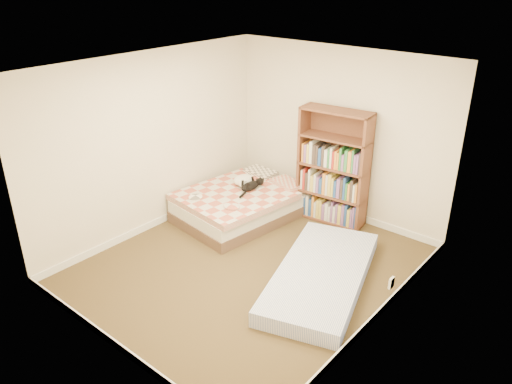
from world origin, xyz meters
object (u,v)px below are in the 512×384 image
Objects in this scene: bed at (242,203)px; floor_mattress at (321,276)px; black_cat at (252,185)px; bookshelf at (333,182)px; white_dog at (244,181)px.

bed is 1.99m from floor_mattress.
floor_mattress is 3.57× the size of black_cat.
bed is at bearing 141.84° from floor_mattress.
floor_mattress is at bearing -13.05° from bed.
black_cat reaches higher than floor_mattress.
bed is 1.38m from bookshelf.
bed is 5.15× the size of white_dog.
black_cat is at bearing 6.85° from white_dog.
bookshelf reaches higher than white_dog.
bed is 3.23× the size of black_cat.
black_cat is at bearing 65.34° from bed.
bed reaches higher than floor_mattress.
bookshelf is (1.07, 0.79, 0.38)m from bed.
bookshelf reaches higher than bed.
white_dog is at bearing 139.09° from floor_mattress.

